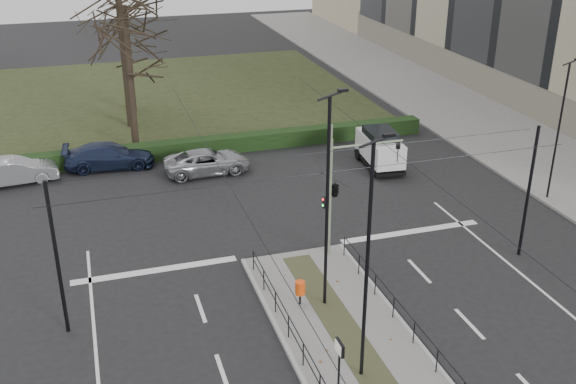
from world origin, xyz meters
The scene contains 19 objects.
ground centered at (0.00, 0.00, 0.00)m, with size 140.00×140.00×0.00m, color black.
median_island centered at (0.00, -2.50, 0.07)m, with size 4.40×15.00×0.14m, color #63615F.
sidewalk_east centered at (18.00, 22.00, 0.07)m, with size 8.00×90.00×0.14m, color #63615F.
park centered at (-6.00, 32.00, 0.05)m, with size 38.00×26.00×0.10m, color black.
hedge centered at (-6.00, 18.60, 0.50)m, with size 38.00×1.00×1.00m, color black.
median_railing centered at (0.00, -2.60, 0.98)m, with size 4.14×13.24×0.92m.
catenary centered at (0.00, 1.62, 3.42)m, with size 20.00×34.00×6.00m.
traffic_light centered at (1.81, 4.50, 3.22)m, with size 3.60×2.06×5.30m.
litter_bin centered at (-0.99, 0.94, 0.85)m, with size 0.39×0.39×1.00m.
info_panel centered at (-1.51, -4.42, 1.81)m, with size 0.12×0.55×2.13m.
streetlamp_median_near centered at (-0.34, -3.59, 4.38)m, with size 0.70×0.14×8.35m.
streetlamp_median_far centered at (-0.04, 0.72, 4.46)m, with size 0.71×0.14×8.49m.
streetlamp_sidewalk centered at (14.52, 6.61, 3.84)m, with size 0.61×0.12×7.28m.
parked_car_second centered at (-12.11, 17.16, 0.73)m, with size 1.54×4.43×1.46m, color #9B9CA2.
parked_car_third centered at (-7.04, 18.00, 0.74)m, with size 2.08×5.11×1.48m, color #1A243E.
parked_car_fourth centered at (-1.76, 15.54, 0.68)m, with size 2.24×4.87×1.35m, color #9B9CA2.
white_van centered at (8.03, 13.50, 1.18)m, with size 2.21×4.28×2.26m.
bare_tree_center centered at (-4.66, 28.61, 7.09)m, with size 6.46×6.46×10.03m.
bare_tree_near centered at (-5.29, 20.57, 6.93)m, with size 5.23×5.23×9.81m.
Camera 1 is at (-7.99, -19.95, 14.71)m, focal length 42.00 mm.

